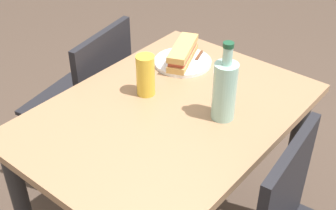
{
  "coord_description": "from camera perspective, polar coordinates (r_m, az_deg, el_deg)",
  "views": [
    {
      "loc": [
        0.97,
        0.8,
        1.65
      ],
      "look_at": [
        0.0,
        0.0,
        0.77
      ],
      "focal_mm": 47.97,
      "sensor_mm": 36.0,
      "label": 1
    }
  ],
  "objects": [
    {
      "name": "chair_near",
      "position": [
        2.1,
        -9.89,
        0.62
      ],
      "size": [
        0.47,
        0.47,
        0.85
      ],
      "color": "black",
      "rests_on": "ground"
    },
    {
      "name": "plate_near",
      "position": [
        1.81,
        1.88,
        5.49
      ],
      "size": [
        0.23,
        0.23,
        0.01
      ],
      "primitive_type": "cylinder",
      "color": "white",
      "rests_on": "dining_table"
    },
    {
      "name": "water_bottle",
      "position": [
        1.46,
        7.22,
        1.98
      ],
      "size": [
        0.08,
        0.08,
        0.28
      ],
      "color": "#99C6B7",
      "rests_on": "dining_table"
    },
    {
      "name": "beer_glass",
      "position": [
        1.59,
        -2.87,
        3.79
      ],
      "size": [
        0.07,
        0.07,
        0.15
      ],
      "primitive_type": "cylinder",
      "color": "gold",
      "rests_on": "dining_table"
    },
    {
      "name": "knife_near",
      "position": [
        1.81,
        3.6,
        5.71
      ],
      "size": [
        0.17,
        0.07,
        0.01
      ],
      "color": "silver",
      "rests_on": "plate_near"
    },
    {
      "name": "baguette_sandwich_near",
      "position": [
        1.79,
        1.9,
        6.64
      ],
      "size": [
        0.24,
        0.15,
        0.07
      ],
      "color": "tan",
      "rests_on": "plate_near"
    },
    {
      "name": "dining_table",
      "position": [
        1.63,
        0.0,
        -4.45
      ],
      "size": [
        1.02,
        0.74,
        0.75
      ],
      "color": "#997251",
      "rests_on": "ground"
    }
  ]
}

